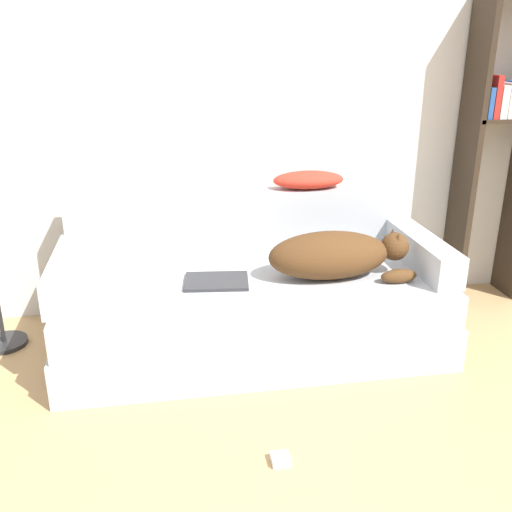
# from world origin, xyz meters

# --- Properties ---
(wall_back) EXTENTS (6.90, 0.06, 2.70)m
(wall_back) POSITION_xyz_m (0.00, 2.47, 1.35)
(wall_back) COLOR silver
(wall_back) RESTS_ON ground_plane
(couch) EXTENTS (2.04, 0.94, 0.42)m
(couch) POSITION_xyz_m (-0.13, 1.86, 0.20)
(couch) COLOR #B2B7BC
(couch) RESTS_ON ground_plane
(couch_backrest) EXTENTS (2.00, 0.15, 0.37)m
(couch_backrest) POSITION_xyz_m (-0.13, 2.26, 0.60)
(couch_backrest) COLOR #B2B7BC
(couch_backrest) RESTS_ON couch
(couch_arm_left) EXTENTS (0.15, 0.75, 0.18)m
(couch_arm_left) POSITION_xyz_m (-1.08, 1.86, 0.50)
(couch_arm_left) COLOR #B2B7BC
(couch_arm_left) RESTS_ON couch
(couch_arm_right) EXTENTS (0.15, 0.75, 0.18)m
(couch_arm_right) POSITION_xyz_m (0.82, 1.86, 0.50)
(couch_arm_right) COLOR #B2B7BC
(couch_arm_right) RESTS_ON couch
(dog) EXTENTS (0.76, 0.32, 0.25)m
(dog) POSITION_xyz_m (0.29, 1.78, 0.54)
(dog) COLOR #513319
(dog) RESTS_ON couch
(laptop) EXTENTS (0.35, 0.27, 0.02)m
(laptop) POSITION_xyz_m (-0.33, 1.80, 0.43)
(laptop) COLOR #2D2D30
(laptop) RESTS_ON couch
(throw_pillow) EXTENTS (0.42, 0.21, 0.10)m
(throw_pillow) POSITION_xyz_m (0.27, 2.27, 0.83)
(throw_pillow) COLOR red
(throw_pillow) RESTS_ON couch_backrest
(bookshelf) EXTENTS (0.43, 0.26, 1.87)m
(bookshelf) POSITION_xyz_m (1.46, 2.29, 1.05)
(bookshelf) COLOR #2D2319
(bookshelf) RESTS_ON ground_plane
(power_adapter) EXTENTS (0.07, 0.07, 0.03)m
(power_adapter) POSITION_xyz_m (-0.18, 0.90, 0.02)
(power_adapter) COLOR white
(power_adapter) RESTS_ON ground_plane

